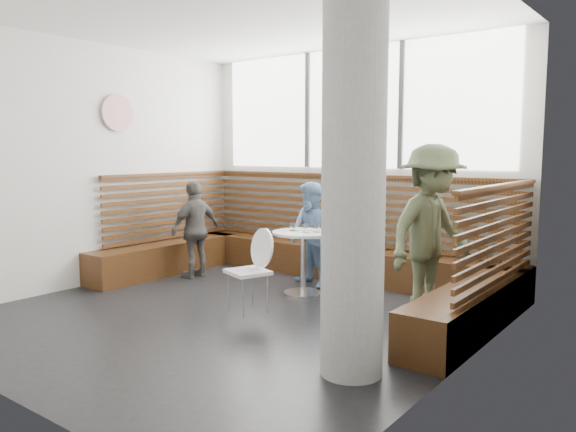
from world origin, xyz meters
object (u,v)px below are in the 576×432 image
Objects in this scene: adult_man at (432,231)px; child_left at (196,229)px; cafe_chair at (252,263)px; concrete_column at (354,175)px; child_back at (311,235)px; cafe_table at (303,249)px.

adult_man reaches higher than child_left.
concrete_column is at bearing -5.85° from cafe_chair.
child_left is (-1.62, -0.53, -0.01)m from child_back.
adult_man reaches higher than cafe_chair.
adult_man is at bearing 9.86° from child_back.
child_left is at bearing -141.03° from child_back.
adult_man is 3.43m from child_left.
cafe_table is 0.94m from cafe_chair.
adult_man is (-0.14, 1.88, -0.67)m from concrete_column.
adult_man is 1.36× the size of child_left.
cafe_table is 1.79m from child_left.
cafe_chair is 0.67× the size of child_back.
concrete_column is 2.00m from adult_man.
cafe_chair is 0.68× the size of child_left.
child_back is 1.01× the size of child_left.
concrete_column reaches higher than child_left.
cafe_table is at bearing -48.03° from child_back.
cafe_table is 0.85× the size of cafe_chair.
cafe_table is 1.68m from adult_man.
cafe_table is 0.43× the size of adult_man.
cafe_chair is 1.98m from adult_man.
adult_man reaches higher than child_back.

